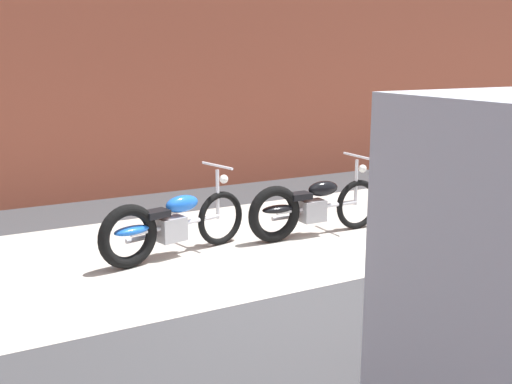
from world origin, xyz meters
name	(u,v)px	position (x,y,z in m)	size (l,w,h in m)	color
ground_plane	(296,292)	(0.00, 0.00, 0.00)	(80.00, 80.00, 0.00)	#38383A
sidewalk_slab	(222,245)	(0.00, 1.75, 0.00)	(36.00, 3.50, 0.01)	#B2ADA3
brick_building_wall	(128,2)	(0.00, 5.20, 3.15)	(36.00, 0.50, 6.31)	brown
motorcycle_blue	(165,225)	(-0.77, 1.62, 0.40)	(1.98, 0.71, 1.03)	black
motorcycle_black	(307,207)	(1.15, 1.57, 0.40)	(2.01, 0.58, 1.03)	black
traffic_cone	(438,191)	(3.85, 1.96, 0.25)	(0.40, 0.40, 0.55)	orange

